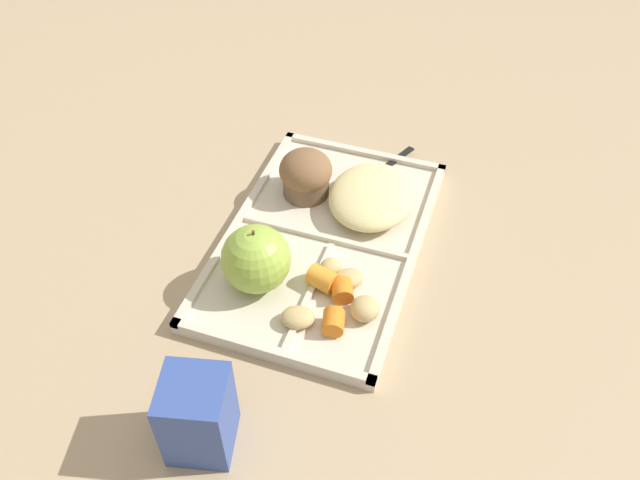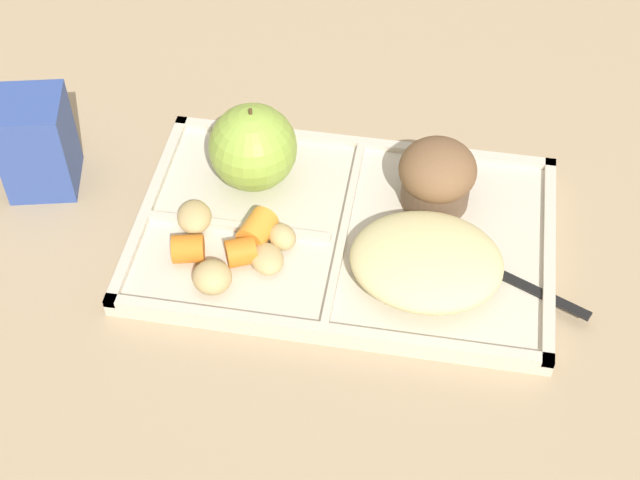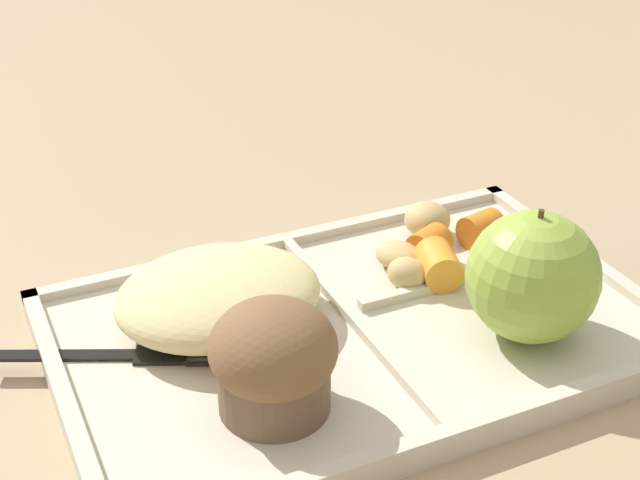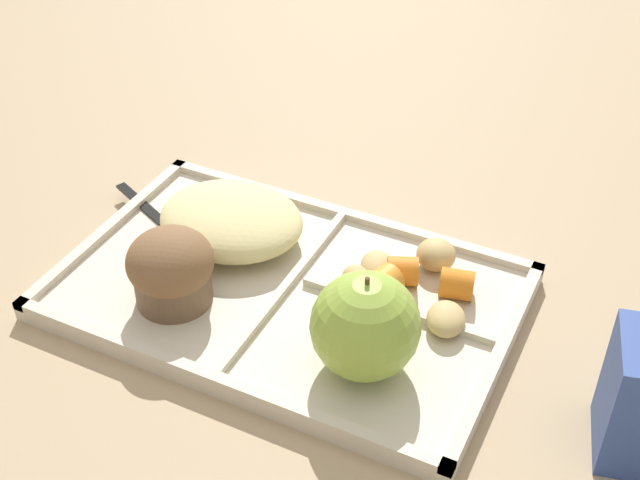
% 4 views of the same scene
% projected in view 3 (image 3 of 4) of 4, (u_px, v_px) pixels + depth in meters
% --- Properties ---
extents(ground, '(6.00, 6.00, 0.00)m').
position_uv_depth(ground, '(355.00, 341.00, 0.60)').
color(ground, tan).
extents(lunch_tray, '(0.38, 0.25, 0.02)m').
position_uv_depth(lunch_tray, '(356.00, 332.00, 0.60)').
color(lunch_tray, beige).
rests_on(lunch_tray, ground).
extents(green_apple, '(0.08, 0.08, 0.09)m').
position_uv_depth(green_apple, '(533.00, 277.00, 0.57)').
color(green_apple, '#93B742').
rests_on(green_apple, lunch_tray).
extents(bran_muffin, '(0.07, 0.07, 0.07)m').
position_uv_depth(bran_muffin, '(273.00, 360.00, 0.51)').
color(bran_muffin, brown).
rests_on(bran_muffin, lunch_tray).
extents(carrot_slice_edge, '(0.04, 0.04, 0.03)m').
position_uv_depth(carrot_slice_edge, '(439.00, 265.00, 0.64)').
color(carrot_slice_edge, orange).
rests_on(carrot_slice_edge, lunch_tray).
extents(carrot_slice_small, '(0.03, 0.03, 0.03)m').
position_uv_depth(carrot_slice_small, '(481.00, 229.00, 0.68)').
color(carrot_slice_small, orange).
rests_on(carrot_slice_small, lunch_tray).
extents(carrot_slice_center, '(0.03, 0.03, 0.03)m').
position_uv_depth(carrot_slice_center, '(429.00, 245.00, 0.66)').
color(carrot_slice_center, orange).
rests_on(carrot_slice_center, lunch_tray).
extents(potato_chunk_large, '(0.04, 0.05, 0.02)m').
position_uv_depth(potato_chunk_large, '(400.00, 255.00, 0.66)').
color(potato_chunk_large, tan).
rests_on(potato_chunk_large, lunch_tray).
extents(potato_chunk_browned, '(0.05, 0.05, 0.03)m').
position_uv_depth(potato_chunk_browned, '(427.00, 220.00, 0.69)').
color(potato_chunk_browned, tan).
rests_on(potato_chunk_browned, lunch_tray).
extents(potato_chunk_golden, '(0.04, 0.05, 0.02)m').
position_uv_depth(potato_chunk_golden, '(519.00, 256.00, 0.65)').
color(potato_chunk_golden, tan).
rests_on(potato_chunk_golden, lunch_tray).
extents(potato_chunk_wedge, '(0.04, 0.04, 0.02)m').
position_uv_depth(potato_chunk_wedge, '(407.00, 273.00, 0.63)').
color(potato_chunk_wedge, tan).
rests_on(potato_chunk_wedge, lunch_tray).
extents(egg_noodle_pile, '(0.13, 0.11, 0.04)m').
position_uv_depth(egg_noodle_pile, '(218.00, 295.00, 0.59)').
color(egg_noodle_pile, beige).
rests_on(egg_noodle_pile, lunch_tray).
extents(meatball_front, '(0.03, 0.03, 0.03)m').
position_uv_depth(meatball_front, '(217.00, 284.00, 0.61)').
color(meatball_front, '#755B4C').
rests_on(meatball_front, lunch_tray).
extents(meatball_back, '(0.04, 0.04, 0.04)m').
position_uv_depth(meatball_back, '(195.00, 309.00, 0.58)').
color(meatball_back, brown).
rests_on(meatball_back, lunch_tray).
extents(meatball_center, '(0.03, 0.03, 0.03)m').
position_uv_depth(meatball_center, '(190.00, 318.00, 0.58)').
color(meatball_center, '#755B4C').
rests_on(meatball_center, lunch_tray).
extents(plastic_fork, '(0.14, 0.07, 0.00)m').
position_uv_depth(plastic_fork, '(120.00, 355.00, 0.57)').
color(plastic_fork, black).
rests_on(plastic_fork, lunch_tray).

